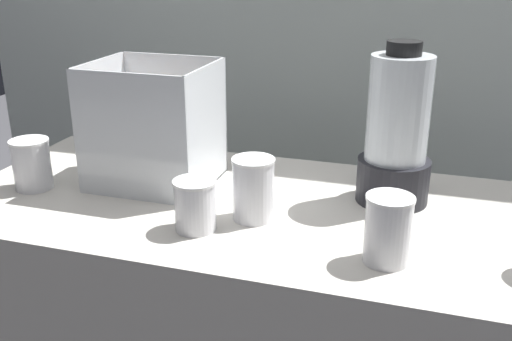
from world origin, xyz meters
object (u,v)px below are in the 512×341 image
object	(u,v)px
juice_cup_carrot_left	(195,209)
juice_cup_pomegranate_right	(388,232)
juice_cup_carrot_far_left	(32,167)
blender_pitcher	(396,136)
juice_cup_beet_middle	(253,193)
carrot_display_bin	(155,145)

from	to	relation	value
juice_cup_carrot_left	juice_cup_pomegranate_right	world-z (taller)	juice_cup_pomegranate_right
juice_cup_carrot_far_left	juice_cup_carrot_left	world-z (taller)	juice_cup_carrot_far_left
blender_pitcher	juice_cup_pomegranate_right	distance (m)	0.30
blender_pitcher	juice_cup_pomegranate_right	world-z (taller)	blender_pitcher
blender_pitcher	juice_cup_carrot_left	world-z (taller)	blender_pitcher
juice_cup_beet_middle	blender_pitcher	bearing A→B (deg)	34.23
carrot_display_bin	juice_cup_pomegranate_right	xyz separation A→B (m)	(0.58, -0.23, -0.04)
juice_cup_carrot_far_left	juice_cup_pomegranate_right	bearing A→B (deg)	-7.29
blender_pitcher	juice_cup_beet_middle	distance (m)	0.34
blender_pitcher	juice_cup_carrot_far_left	world-z (taller)	blender_pitcher
juice_cup_beet_middle	juice_cup_carrot_far_left	bearing A→B (deg)	179.48
juice_cup_pomegranate_right	juice_cup_carrot_left	bearing A→B (deg)	177.26
juice_cup_carrot_left	juice_cup_beet_middle	world-z (taller)	juice_cup_beet_middle
juice_cup_carrot_left	juice_cup_pomegranate_right	xyz separation A→B (m)	(0.39, -0.02, 0.01)
carrot_display_bin	juice_cup_beet_middle	size ratio (longest dim) A/B	2.18
carrot_display_bin	juice_cup_pomegranate_right	size ratio (longest dim) A/B	2.27
blender_pitcher	juice_cup_beet_middle	xyz separation A→B (m)	(-0.27, -0.19, -0.10)
carrot_display_bin	juice_cup_carrot_left	xyz separation A→B (m)	(0.20, -0.22, -0.05)
juice_cup_carrot_far_left	juice_cup_pomegranate_right	size ratio (longest dim) A/B	0.93
juice_cup_carrot_left	juice_cup_pomegranate_right	bearing A→B (deg)	-2.74
carrot_display_bin	juice_cup_carrot_left	bearing A→B (deg)	-47.83
juice_cup_beet_middle	juice_cup_pomegranate_right	xyz separation A→B (m)	(0.29, -0.10, 0.00)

